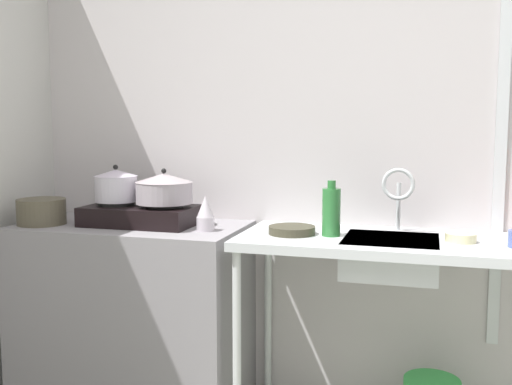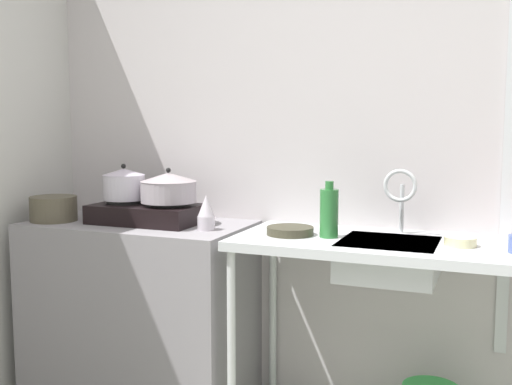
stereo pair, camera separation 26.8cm
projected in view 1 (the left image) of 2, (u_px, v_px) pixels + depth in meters
wall_back at (388, 154)px, 2.83m from camera, size 4.41×0.10×2.45m
wall_metal_strip at (502, 128)px, 2.62m from camera, size 0.05×0.01×1.96m
counter_concrete at (133, 314)px, 2.93m from camera, size 1.08×0.58×0.89m
counter_sink at (426, 256)px, 2.50m from camera, size 1.59×0.58×0.89m
stove at (140, 215)px, 2.86m from camera, size 0.53×0.30×0.11m
pot_on_left_burner at (116, 185)px, 2.88m from camera, size 0.21×0.21×0.18m
pot_on_right_burner at (164, 188)px, 2.81m from camera, size 0.27×0.27×0.17m
pot_beside_stove at (41, 212)px, 2.88m from camera, size 0.23×0.23×0.12m
percolator at (205, 214)px, 2.70m from camera, size 0.08×0.08×0.16m
sink_basin at (391, 256)px, 2.53m from camera, size 0.39×0.38×0.15m
faucet at (398, 189)px, 2.65m from camera, size 0.14×0.08×0.29m
frying_pan at (292, 230)px, 2.62m from camera, size 0.21×0.21×0.04m
small_bowl_on_drainboard at (461, 238)px, 2.44m from camera, size 0.13×0.13×0.04m
bottle_by_sink at (331, 211)px, 2.57m from camera, size 0.08×0.08×0.24m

